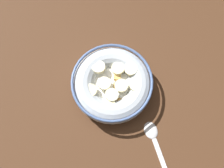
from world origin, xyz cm
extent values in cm
cube|color=#472B19|center=(0.00, 0.00, -1.00)|extent=(110.32, 110.32, 2.00)
cylinder|color=#B2BCC6|center=(0.00, 0.00, 0.30)|extent=(9.65, 9.65, 0.60)
torus|color=#B2BCC6|center=(0.00, 0.00, 2.51)|extent=(17.55, 17.55, 5.01)
torus|color=#4C6699|center=(0.00, 0.00, 4.71)|extent=(17.62, 17.62, 0.60)
cylinder|color=white|center=(0.00, 0.00, 2.70)|extent=(14.54, 14.54, 0.40)
cube|color=#AD7F42|center=(-2.97, 3.39, 3.41)|extent=(2.11, 2.10, 0.72)
cube|color=tan|center=(-4.91, 2.28, 3.35)|extent=(2.14, 2.13, 0.79)
cube|color=#B78947|center=(-1.15, 2.42, 3.41)|extent=(2.02, 2.02, 0.70)
cube|color=tan|center=(-2.43, 5.30, 3.17)|extent=(1.83, 1.88, 0.82)
cube|color=tan|center=(-0.28, -5.71, 3.32)|extent=(1.82, 1.84, 0.75)
cube|color=tan|center=(-2.16, -4.78, 3.43)|extent=(2.15, 2.17, 0.89)
cube|color=#B78947|center=(0.44, -3.28, 3.31)|extent=(1.86, 1.92, 0.88)
cube|color=tan|center=(-0.52, -1.86, 3.32)|extent=(1.91, 1.95, 0.83)
cube|color=#B78947|center=(0.98, 5.13, 3.35)|extent=(2.04, 2.00, 0.87)
cube|color=#AD7F42|center=(3.40, 3.65, 3.32)|extent=(1.75, 1.68, 0.87)
cube|color=#AD7F42|center=(5.79, -2.47, 3.37)|extent=(1.95, 1.92, 0.79)
cube|color=tan|center=(-1.15, -0.45, 3.16)|extent=(2.05, 2.08, 0.83)
cube|color=tan|center=(1.93, -4.73, 3.44)|extent=(1.80, 1.85, 0.85)
cylinder|color=beige|center=(-0.38, -3.50, 4.04)|extent=(4.11, 4.06, 1.30)
cylinder|color=#F4EABC|center=(-1.05, 2.66, 4.49)|extent=(4.00, 4.02, 0.98)
cylinder|color=#F4EABC|center=(-2.72, -4.23, 4.49)|extent=(3.92, 3.89, 1.12)
cylinder|color=beige|center=(3.58, 3.43, 4.24)|extent=(3.97, 3.99, 1.14)
cylinder|color=beige|center=(-2.18, -0.43, 4.36)|extent=(4.07, 4.04, 1.18)
cylinder|color=#F4EABC|center=(-4.91, 2.71, 4.29)|extent=(3.05, 3.01, 1.23)
cylinder|color=#F9EFC6|center=(1.41, 0.93, 4.44)|extent=(3.36, 3.37, 0.94)
cylinder|color=beige|center=(-5.02, -1.20, 4.38)|extent=(4.07, 4.09, 1.14)
cylinder|color=#F4EABC|center=(-1.44, 5.07, 4.09)|extent=(4.09, 4.09, 1.16)
cylinder|color=#F4EABC|center=(3.90, -2.00, 4.53)|extent=(3.41, 3.40, 1.38)
ellipsoid|color=silver|center=(-11.50, 5.79, 0.40)|extent=(4.71, 4.82, 0.80)
cube|color=silver|center=(-16.52, 11.75, 0.18)|extent=(8.33, 9.61, 0.36)
camera|label=1|loc=(-6.67, 16.49, 59.64)|focal=43.62mm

